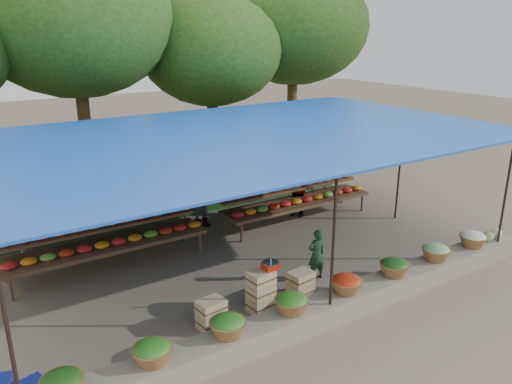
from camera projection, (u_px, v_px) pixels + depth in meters
ground at (242, 261)px, 10.87m from camera, size 60.00×60.00×0.00m
stone_curb at (324, 310)px, 8.61m from camera, size 10.60×0.55×0.40m
stall_canopy at (239, 140)px, 10.07m from camera, size 10.80×6.60×2.82m
produce_baskets at (320, 293)px, 8.44m from camera, size 8.98×0.58×0.34m
netting_backdrop at (179, 173)px, 12.99m from camera, size 10.60×0.06×2.50m
tree_row at (147, 33)px, 14.51m from camera, size 16.51×5.50×7.12m
fruit_table_left at (107, 240)px, 10.48m from camera, size 4.21×0.95×0.93m
fruit_table_right at (297, 198)px, 13.05m from camera, size 4.21×0.95×0.93m
crate_counter at (260, 295)px, 8.88m from camera, size 2.39×0.39×0.77m
weighing_scale at (271, 265)px, 8.83m from camera, size 0.29×0.29×0.31m
vendor_seated at (317, 254)px, 9.96m from camera, size 0.41×0.29×1.07m
customer_left at (33, 234)px, 10.40m from camera, size 0.87×0.77×1.48m
customer_mid at (201, 192)px, 12.48m from camera, size 1.22×0.72×1.87m
customer_right at (298, 188)px, 13.37m from camera, size 0.87×0.91×1.51m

